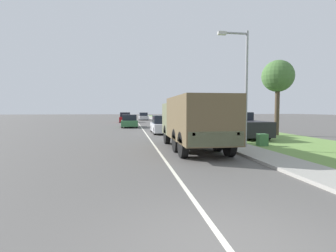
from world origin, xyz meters
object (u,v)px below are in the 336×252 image
at_px(car_nearest_ahead, 163,125).
at_px(car_fourth_ahead, 143,117).
at_px(pickup_truck, 243,126).
at_px(military_truck, 194,120).
at_px(car_third_ahead, 125,118).
at_px(car_second_ahead, 129,122).
at_px(lamp_post, 242,77).

relative_size(car_nearest_ahead, car_fourth_ahead, 0.93).
distance_m(car_fourth_ahead, pickup_truck, 37.29).
xyz_separation_m(military_truck, pickup_truck, (5.19, 5.40, -0.68)).
height_order(car_third_ahead, pickup_truck, pickup_truck).
relative_size(car_nearest_ahead, car_second_ahead, 1.01).
xyz_separation_m(car_nearest_ahead, car_fourth_ahead, (0.01, 32.17, -0.01)).
height_order(pickup_truck, lamp_post, lamp_post).
distance_m(car_third_ahead, car_fourth_ahead, 11.06).
distance_m(car_third_ahead, lamp_post, 32.84).
xyz_separation_m(military_truck, lamp_post, (2.59, -0.16, 2.26)).
distance_m(military_truck, car_third_ahead, 32.12).
relative_size(military_truck, car_nearest_ahead, 1.67).
distance_m(car_second_ahead, car_fourth_ahead, 23.48).
distance_m(military_truck, car_second_ahead, 19.30).
bearing_deg(car_nearest_ahead, car_third_ahead, 99.59).
bearing_deg(car_second_ahead, car_nearest_ahead, -71.44).
relative_size(car_second_ahead, lamp_post, 0.72).
xyz_separation_m(car_fourth_ahead, lamp_post, (2.95, -42.44, 3.14)).
height_order(military_truck, car_fourth_ahead, military_truck).
bearing_deg(car_second_ahead, lamp_post, -72.75).
bearing_deg(car_second_ahead, car_fourth_ahead, 82.67).
relative_size(military_truck, lamp_post, 1.21).
bearing_deg(car_nearest_ahead, car_second_ahead, 108.56).
relative_size(car_third_ahead, lamp_post, 0.76).
bearing_deg(car_third_ahead, car_second_ahead, -86.92).
bearing_deg(pickup_truck, lamp_post, -115.07).
relative_size(car_second_ahead, car_fourth_ahead, 0.92).
bearing_deg(car_nearest_ahead, lamp_post, -73.89).
relative_size(military_truck, car_third_ahead, 1.59).
distance_m(military_truck, lamp_post, 3.44).
relative_size(car_nearest_ahead, pickup_truck, 0.86).
relative_size(car_third_ahead, pickup_truck, 0.90).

